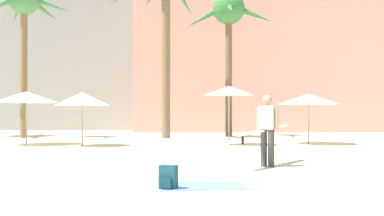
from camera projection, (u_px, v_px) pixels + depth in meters
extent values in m
plane|color=beige|center=(244.00, 208.00, 6.63)|extent=(120.00, 120.00, 0.00)
cube|color=#DB9989|center=(259.00, 46.00, 36.47)|extent=(18.48, 9.45, 13.04)
cylinder|color=brown|center=(166.00, 58.00, 24.93)|extent=(0.46, 0.46, 8.44)
cylinder|color=brown|center=(229.00, 72.00, 26.90)|extent=(0.38, 0.38, 7.29)
sphere|color=#387A3D|center=(229.00, 8.00, 26.94)|extent=(1.83, 1.83, 1.83)
cone|color=#387A3D|center=(255.00, 15.00, 26.74)|extent=(2.23, 0.74, 1.21)
cone|color=#387A3D|center=(227.00, 23.00, 28.33)|extent=(0.46, 2.11, 1.48)
cone|color=#387A3D|center=(204.00, 17.00, 26.73)|extent=(2.14, 0.66, 1.47)
cone|color=#387A3D|center=(231.00, 9.00, 25.43)|extent=(0.45, 2.23, 1.08)
cylinder|color=brown|center=(24.00, 68.00, 25.06)|extent=(0.37, 0.37, 7.41)
cone|color=#428447|center=(52.00, 5.00, 25.38)|extent=(2.12, 0.74, 0.96)
cone|color=#428447|center=(44.00, 10.00, 26.30)|extent=(1.37, 1.97, 1.08)
cone|color=#428447|center=(17.00, 12.00, 26.19)|extent=(1.42, 1.88, 1.29)
cone|color=#428447|center=(2.00, 4.00, 23.98)|extent=(1.41, 1.85, 1.38)
cylinder|color=gray|center=(229.00, 115.00, 19.47)|extent=(0.06, 0.06, 2.44)
cone|color=beige|center=(229.00, 91.00, 19.48)|extent=(2.08, 2.08, 0.38)
cylinder|color=gray|center=(309.00, 119.00, 20.10)|extent=(0.06, 0.06, 2.14)
cone|color=white|center=(309.00, 99.00, 20.10)|extent=(2.65, 2.65, 0.44)
cylinder|color=gray|center=(82.00, 119.00, 18.93)|extent=(0.06, 0.06, 2.16)
cone|color=white|center=(82.00, 99.00, 18.94)|extent=(2.18, 2.18, 0.53)
cylinder|color=gray|center=(26.00, 118.00, 19.66)|extent=(0.06, 0.06, 2.22)
cone|color=white|center=(26.00, 97.00, 19.66)|extent=(2.66, 2.66, 0.46)
cube|color=#6684E0|center=(203.00, 186.00, 8.57)|extent=(1.64, 1.08, 0.01)
cube|color=#174351|center=(168.00, 177.00, 8.26)|extent=(0.35, 0.28, 0.42)
cube|color=#123541|center=(166.00, 183.00, 8.15)|extent=(0.22, 0.13, 0.18)
cylinder|color=#3D3D42|center=(264.00, 148.00, 11.74)|extent=(0.22, 0.22, 0.93)
cylinder|color=#3D3D42|center=(271.00, 148.00, 11.62)|extent=(0.22, 0.22, 0.93)
cube|color=beige|center=(267.00, 117.00, 11.69)|extent=(0.45, 0.41, 0.59)
sphere|color=tan|center=(267.00, 100.00, 11.69)|extent=(0.33, 0.33, 0.24)
cylinder|color=tan|center=(258.00, 119.00, 11.83)|extent=(0.14, 0.14, 0.56)
cylinder|color=tan|center=(277.00, 119.00, 11.55)|extent=(0.14, 0.14, 0.56)
ellipsoid|color=white|center=(265.00, 130.00, 11.98)|extent=(2.03, 2.80, 0.27)
ellipsoid|color=gold|center=(265.00, 130.00, 11.98)|extent=(2.05, 2.82, 0.24)
cube|color=black|center=(243.00, 140.00, 10.92)|extent=(0.08, 0.10, 0.19)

